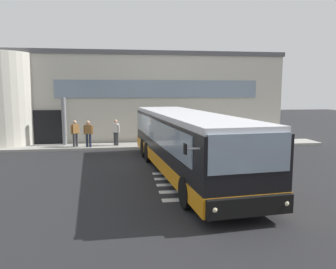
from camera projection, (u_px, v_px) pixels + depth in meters
name	position (u px, v px, depth m)	size (l,w,h in m)	color
ground_plane	(152.00, 162.00, 16.75)	(80.00, 90.00, 0.02)	#232326
bay_paint_stripes	(211.00, 183.00, 12.89)	(4.40, 3.96, 0.01)	silver
terminal_building	(132.00, 97.00, 27.63)	(21.73, 13.80, 6.40)	beige
boarding_curb	(146.00, 145.00, 21.45)	(23.93, 2.00, 0.15)	#9E9B93
entry_support_column	(64.00, 121.00, 21.12)	(0.28, 0.28, 3.10)	slate
bus_main_foreground	(185.00, 144.00, 14.21)	(3.76, 12.32, 2.70)	black
passenger_near_column	(75.00, 131.00, 20.46)	(0.52, 0.50, 1.68)	#2D2D33
passenger_by_doorway	(88.00, 132.00, 20.27)	(0.59, 0.24, 1.68)	#1E2338
passenger_at_curb_edge	(116.00, 131.00, 20.95)	(0.49, 0.41, 1.68)	#2D2D33
safety_bollard_yellow	(146.00, 143.00, 20.21)	(0.18, 0.18, 0.90)	yellow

